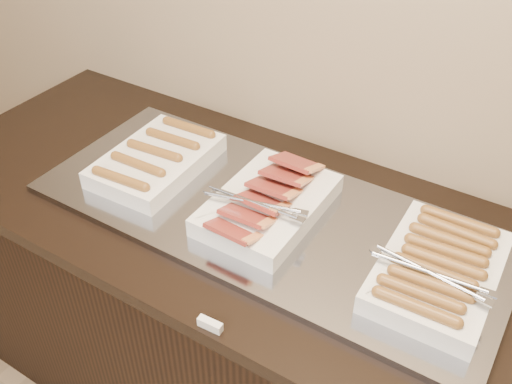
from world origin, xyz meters
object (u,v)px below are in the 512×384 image
at_px(dish_left, 157,160).
at_px(counter, 272,333).
at_px(dish_center, 267,203).
at_px(warming_tray, 266,215).
at_px(dish_right, 438,270).

bearing_deg(dish_left, counter, -2.01).
bearing_deg(dish_center, dish_left, 179.33).
xyz_separation_m(warming_tray, dish_right, (0.44, -0.00, 0.04)).
distance_m(dish_center, dish_right, 0.43).
xyz_separation_m(warming_tray, dish_left, (-0.35, 0.00, 0.04)).
height_order(counter, dish_left, dish_left).
bearing_deg(dish_right, dish_center, 178.80).
xyz_separation_m(counter, dish_center, (-0.02, -0.00, 0.50)).
bearing_deg(dish_center, counter, 10.77).
bearing_deg(dish_right, warming_tray, 178.26).
distance_m(counter, dish_center, 0.50).
relative_size(warming_tray, dish_right, 3.28).
xyz_separation_m(dish_center, dish_right, (0.43, 0.00, 0.00)).
bearing_deg(dish_center, dish_right, 0.02).
relative_size(warming_tray, dish_center, 3.14).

